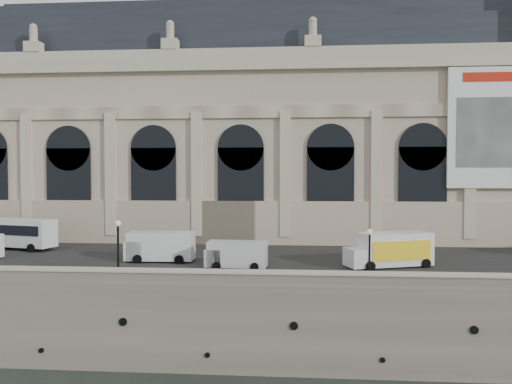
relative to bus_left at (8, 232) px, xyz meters
The scene contains 11 objects.
ground 33.97m from the bus_left, 30.58° to the right, with size 260.00×260.00×0.00m, color black.
quay 34.11m from the bus_left, 32.58° to the left, with size 160.00×70.00×6.00m, color gray.
street 28.65m from the bus_left, ahead, with size 160.00×24.00×0.06m, color #2D2D2D.
parapet 32.77m from the bus_left, 29.68° to the right, with size 160.00×1.40×1.21m.
museum 29.05m from the bus_left, 32.00° to the left, with size 69.00×18.70×29.10m.
bus_left is the anchor object (origin of this frame).
van_b 26.87m from the bus_left, 19.44° to the right, with size 5.27×2.36×2.30m.
van_c 19.08m from the bus_left, 19.39° to the right, with size 6.16×2.65×2.72m.
box_truck 39.40m from the bus_left, 10.96° to the right, with size 7.79×4.59×2.99m.
lamp_left 22.20m from the bus_left, 39.42° to the right, with size 0.46×0.46×4.50m.
lamp_right 38.75m from the bus_left, 22.33° to the right, with size 0.41×0.41×4.07m.
Camera 1 is at (1.99, -33.93, 13.96)m, focal length 35.00 mm.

